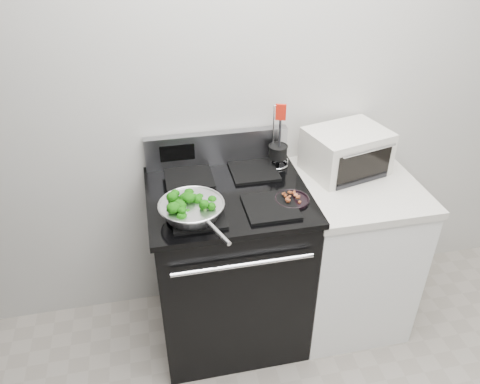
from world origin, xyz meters
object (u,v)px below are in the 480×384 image
object	(u,v)px
gas_range	(229,264)
toaster_oven	(346,151)
skillet	(192,209)
bacon_plate	(292,198)
utensil_holder	(278,155)

from	to	relation	value
gas_range	toaster_oven	bearing A→B (deg)	11.34
skillet	toaster_oven	bearing A→B (deg)	-1.06
gas_range	skillet	distance (m)	0.57
bacon_plate	toaster_oven	xyz separation A→B (m)	(0.38, 0.27, 0.07)
toaster_oven	bacon_plate	bearing A→B (deg)	-158.56
bacon_plate	toaster_oven	size ratio (longest dim) A/B	0.36
gas_range	bacon_plate	distance (m)	0.57
bacon_plate	utensil_holder	bearing A→B (deg)	85.85
gas_range	skillet	size ratio (longest dim) A/B	2.48
utensil_holder	toaster_oven	size ratio (longest dim) A/B	0.77
gas_range	toaster_oven	xyz separation A→B (m)	(0.66, 0.13, 0.55)
skillet	utensil_holder	size ratio (longest dim) A/B	1.28
bacon_plate	utensil_holder	xyz separation A→B (m)	(0.02, 0.34, 0.05)
utensil_holder	toaster_oven	world-z (taller)	utensil_holder
gas_range	toaster_oven	distance (m)	0.87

